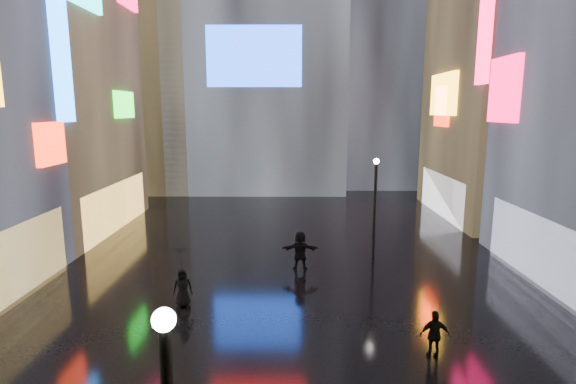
{
  "coord_description": "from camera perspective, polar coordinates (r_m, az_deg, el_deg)",
  "views": [
    {
      "loc": [
        0.09,
        -2.07,
        7.58
      ],
      "look_at": [
        0.0,
        12.0,
        5.0
      ],
      "focal_mm": 28.0,
      "sensor_mm": 36.0,
      "label": 1
    }
  ],
  "objects": [
    {
      "name": "pedestrian_4",
      "position": [
        18.34,
        -13.23,
        -11.7
      ],
      "size": [
        0.83,
        0.62,
        1.54
      ],
      "primitive_type": "imported",
      "rotation": [
        0.0,
        0.0,
        0.18
      ],
      "color": "black",
      "rests_on": "ground"
    },
    {
      "name": "building_left_far",
      "position": [
        32.52,
        -30.4,
        15.01
      ],
      "size": [
        10.28,
        12.0,
        22.0
      ],
      "color": "black",
      "rests_on": "ground"
    },
    {
      "name": "pedestrian_3",
      "position": [
        15.16,
        18.13,
        -16.85
      ],
      "size": [
        0.91,
        0.41,
        1.54
      ],
      "primitive_type": "imported",
      "rotation": [
        0.0,
        0.0,
        3.11
      ],
      "color": "black",
      "rests_on": "ground"
    },
    {
      "name": "lamp_far",
      "position": [
        23.21,
        10.98,
        -1.33
      ],
      "size": [
        0.3,
        0.3,
        5.2
      ],
      "color": "black",
      "rests_on": "ground"
    },
    {
      "name": "ground",
      "position": [
        23.33,
        0.12,
        -8.57
      ],
      "size": [
        140.0,
        140.0,
        0.0
      ],
      "primitive_type": "plane",
      "color": "black",
      "rests_on": "ground"
    },
    {
      "name": "tower_flank_left",
      "position": [
        46.58,
        -18.03,
        16.58
      ],
      "size": [
        10.0,
        10.0,
        26.0
      ],
      "primitive_type": "cube",
      "color": "black",
      "rests_on": "ground"
    },
    {
      "name": "tower_flank_right",
      "position": [
        49.79,
        11.43,
        21.1
      ],
      "size": [
        12.0,
        12.0,
        34.0
      ],
      "primitive_type": "cube",
      "color": "black",
      "rests_on": "ground"
    },
    {
      "name": "building_right_far",
      "position": [
        36.36,
        27.97,
        19.36
      ],
      "size": [
        10.28,
        12.0,
        28.0
      ],
      "color": "black",
      "rests_on": "ground"
    },
    {
      "name": "pedestrian_5",
      "position": [
        21.62,
        1.56,
        -7.46
      ],
      "size": [
        1.78,
        0.59,
        1.91
      ],
      "primitive_type": "imported",
      "rotation": [
        0.0,
        0.0,
        3.13
      ],
      "color": "black",
      "rests_on": "ground"
    },
    {
      "name": "umbrella_2",
      "position": [
        17.92,
        -13.39,
        -8.12
      ],
      "size": [
        1.04,
        1.06,
        0.88
      ],
      "primitive_type": "imported",
      "rotation": [
        0.0,
        0.0,
        3.04
      ],
      "color": "black",
      "rests_on": "pedestrian_4"
    }
  ]
}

